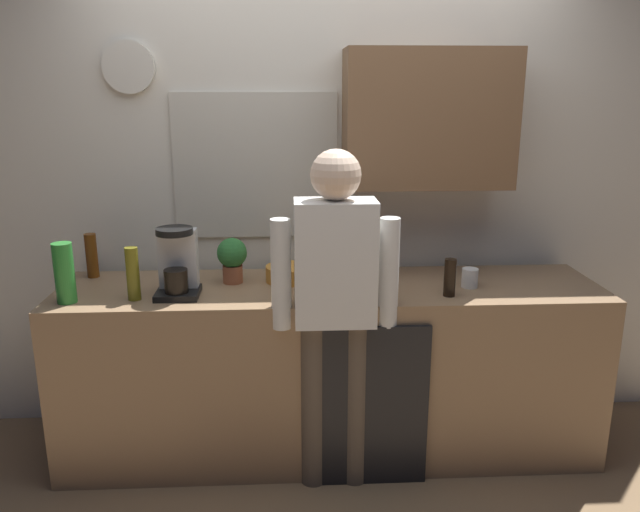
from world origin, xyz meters
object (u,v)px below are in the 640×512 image
object	(u,v)px
mixing_bowl	(287,273)
bottle_olive_oil	(133,274)
bottle_dark_sauce	(450,278)
bottle_clear_soda	(64,273)
cup_white_mug	(470,278)
potted_plant	(232,257)
coffee_maker	(177,265)
bottle_amber_beer	(92,256)
bottle_red_vinegar	(374,255)
person_at_sink	(335,295)

from	to	relation	value
mixing_bowl	bottle_olive_oil	bearing A→B (deg)	-160.79
bottle_dark_sauce	bottle_clear_soda	bearing A→B (deg)	179.89
cup_white_mug	potted_plant	xyz separation A→B (m)	(-1.17, 0.14, 0.08)
mixing_bowl	potted_plant	xyz separation A→B (m)	(-0.28, -0.01, 0.09)
cup_white_mug	mixing_bowl	world-z (taller)	cup_white_mug
coffee_maker	bottle_amber_beer	distance (m)	0.58
bottle_amber_beer	mixing_bowl	xyz separation A→B (m)	(1.01, -0.12, -0.07)
coffee_maker	bottle_amber_beer	bearing A→B (deg)	147.86
potted_plant	coffee_maker	bearing A→B (deg)	-144.23
bottle_dark_sauce	bottle_amber_beer	xyz separation A→B (m)	(-1.77, 0.40, 0.03)
bottle_red_vinegar	bottle_olive_oil	bearing A→B (deg)	-164.16
bottle_dark_sauce	bottle_olive_oil	world-z (taller)	bottle_olive_oil
coffee_maker	mixing_bowl	distance (m)	0.56
bottle_dark_sauce	bottle_amber_beer	distance (m)	1.81
potted_plant	bottle_red_vinegar	bearing A→B (deg)	7.15
bottle_olive_oil	cup_white_mug	distance (m)	1.61
coffee_maker	bottle_olive_oil	size ratio (longest dim) A/B	1.32
bottle_dark_sauce	bottle_clear_soda	world-z (taller)	bottle_clear_soda
bottle_red_vinegar	potted_plant	bearing A→B (deg)	-172.85
mixing_bowl	bottle_red_vinegar	bearing A→B (deg)	10.29
bottle_red_vinegar	mixing_bowl	bearing A→B (deg)	-169.71
person_at_sink	bottle_clear_soda	bearing A→B (deg)	171.13
coffee_maker	bottle_clear_soda	xyz separation A→B (m)	(-0.49, -0.09, -0.01)
mixing_bowl	coffee_maker	bearing A→B (deg)	-160.46
bottle_dark_sauce	person_at_sink	distance (m)	0.56
bottle_dark_sauce	cup_white_mug	distance (m)	0.19
bottle_amber_beer	potted_plant	xyz separation A→B (m)	(0.73, -0.13, 0.02)
bottle_amber_beer	mixing_bowl	world-z (taller)	bottle_amber_beer
bottle_amber_beer	cup_white_mug	bearing A→B (deg)	-8.19
person_at_sink	bottle_red_vinegar	bearing A→B (deg)	60.25
bottle_clear_soda	cup_white_mug	bearing A→B (deg)	3.66
bottle_dark_sauce	bottle_red_vinegar	world-z (taller)	bottle_red_vinegar
mixing_bowl	potted_plant	distance (m)	0.29
bottle_clear_soda	mixing_bowl	xyz separation A→B (m)	(1.01, 0.27, -0.10)
coffee_maker	person_at_sink	world-z (taller)	person_at_sink
bottle_olive_oil	person_at_sink	distance (m)	0.94
bottle_olive_oil	bottle_red_vinegar	bearing A→B (deg)	15.84
coffee_maker	bottle_amber_beer	world-z (taller)	coffee_maker
bottle_olive_oil	person_at_sink	world-z (taller)	person_at_sink
coffee_maker	bottle_clear_soda	size ratio (longest dim) A/B	1.18
coffee_maker	bottle_red_vinegar	size ratio (longest dim) A/B	1.50
bottle_olive_oil	bottle_amber_beer	world-z (taller)	bottle_olive_oil
cup_white_mug	person_at_sink	xyz separation A→B (m)	(-0.68, -0.24, 0.00)
coffee_maker	bottle_dark_sauce	bearing A→B (deg)	-4.07
bottle_clear_soda	bottle_red_vinegar	bearing A→B (deg)	13.58
bottle_amber_beer	bottle_red_vinegar	xyz separation A→B (m)	(1.46, -0.04, -0.00)
cup_white_mug	person_at_sink	bearing A→B (deg)	-160.35
mixing_bowl	person_at_sink	distance (m)	0.45
cup_white_mug	bottle_red_vinegar	bearing A→B (deg)	152.68
bottle_olive_oil	cup_white_mug	xyz separation A→B (m)	(1.61, 0.10, -0.08)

